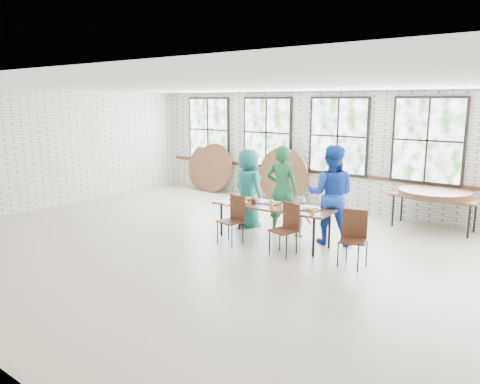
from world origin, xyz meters
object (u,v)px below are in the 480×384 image
Objects in this scene: chair_near_left at (234,215)px; storage_table at (434,198)px; chair_near_right at (287,224)px; dining_table at (273,208)px.

storage_table is (2.77, 3.46, 0.13)m from chair_near_left.
chair_near_right is 0.52× the size of storage_table.
chair_near_left is 1.00× the size of chair_near_right.
dining_table is 3.66m from storage_table.
storage_table is (2.21, 2.91, -0.00)m from dining_table.
chair_near_left is at bearing -161.58° from chair_near_right.
chair_near_left is at bearing -126.78° from storage_table.
chair_near_left reaches higher than dining_table.
chair_near_left is 0.52× the size of storage_table.
dining_table is at bearing 158.22° from chair_near_right.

